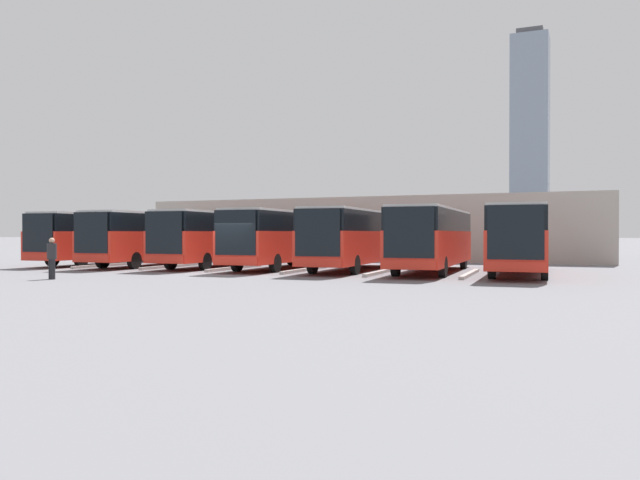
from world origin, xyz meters
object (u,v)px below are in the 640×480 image
Objects in this scene: bus_6 at (107,236)px; bus_3 at (284,237)px; bus_0 at (521,237)px; bus_5 at (156,236)px; pedestrian at (52,257)px; bus_1 at (433,237)px; bus_4 at (221,236)px; bus_2 at (355,237)px.

bus_3 is at bearing 176.56° from bus_6.
bus_0 is at bearing 176.16° from bus_3.
bus_5 is at bearing 170.89° from bus_6.
bus_6 is at bearing -3.44° from bus_3.
bus_3 is 12.85m from pedestrian.
bus_1 is at bearing 175.97° from bus_6.
bus_3 is (8.65, -0.23, 0.00)m from bus_1.
bus_5 is 1.00× the size of bus_6.
bus_4 is 4.36m from bus_5.
pedestrian is (18.40, 11.50, -0.85)m from bus_0.
bus_4 reaches higher than pedestrian.
bus_2 is (8.65, -0.10, 0.00)m from bus_0.
bus_4 is 8.65m from bus_6.
bus_5 is at bearing -1.53° from bus_2.
bus_2 is at bearing 176.59° from bus_3.
bus_3 is at bearing -3.41° from bus_2.
bus_4 is at bearing -5.03° from bus_3.
bus_0 and bus_5 have the same top height.
bus_6 is 13.89m from pedestrian.
bus_1 is 6.63× the size of pedestrian.
bus_0 is 21.63m from bus_5.
pedestrian is (-7.55, 11.63, -0.85)m from bus_6.
bus_0 and bus_3 have the same top height.
bus_2 is 1.00× the size of bus_4.
pedestrian is at bearing 35.59° from bus_1.
bus_1 is (4.32, 0.13, 0.00)m from bus_0.
bus_6 is 6.63× the size of pedestrian.
bus_4 is (12.97, -0.36, 0.00)m from bus_1.
bus_1 and bus_2 have the same top height.
bus_0 is 17.30m from bus_4.
bus_5 is (17.30, 0.18, 0.00)m from bus_1.
bus_3 is 6.63× the size of pedestrian.
bus_6 reaches higher than pedestrian.
bus_5 is 6.63× the size of pedestrian.
bus_2 is at bearing 175.78° from bus_4.
bus_1 and bus_6 have the same top height.
bus_6 is at bearing -4.03° from bus_1.
bus_1 is at bearing 175.05° from bus_4.
pedestrian is (9.75, 11.61, -0.85)m from bus_2.
bus_4 is at bearing -176.19° from bus_5.
bus_4 is at bearing -4.14° from bus_0.
bus_1 is at bearing -1.69° from bus_0.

